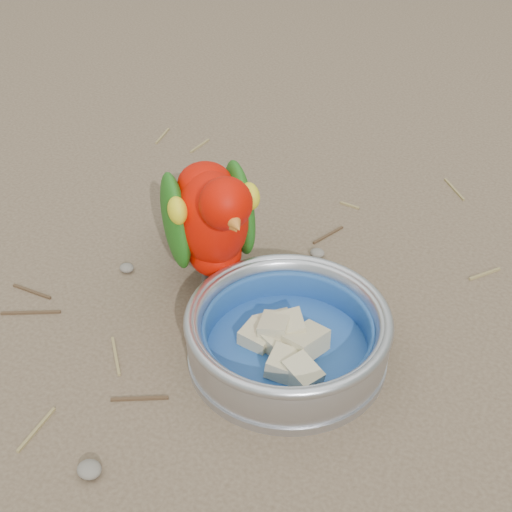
% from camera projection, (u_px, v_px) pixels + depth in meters
% --- Properties ---
extents(ground, '(60.00, 60.00, 0.00)m').
position_uv_depth(ground, '(272.00, 324.00, 0.81)').
color(ground, brown).
extents(food_bowl, '(0.21, 0.21, 0.02)m').
position_uv_depth(food_bowl, '(287.00, 352.00, 0.77)').
color(food_bowl, '#B2B2BA').
rests_on(food_bowl, ground).
extents(bowl_wall, '(0.21, 0.21, 0.04)m').
position_uv_depth(bowl_wall, '(288.00, 332.00, 0.75)').
color(bowl_wall, '#B2B2BA').
rests_on(bowl_wall, food_bowl).
extents(fruit_wedges, '(0.13, 0.13, 0.03)m').
position_uv_depth(fruit_wedges, '(288.00, 337.00, 0.75)').
color(fruit_wedges, '#C4B58A').
rests_on(fruit_wedges, food_bowl).
extents(lory_parrot, '(0.23, 0.23, 0.18)m').
position_uv_depth(lory_parrot, '(212.00, 229.00, 0.81)').
color(lory_parrot, '#C70C00').
rests_on(lory_parrot, ground).
extents(ground_debris, '(0.90, 0.80, 0.01)m').
position_uv_depth(ground_debris, '(268.00, 310.00, 0.83)').
color(ground_debris, olive).
rests_on(ground_debris, ground).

